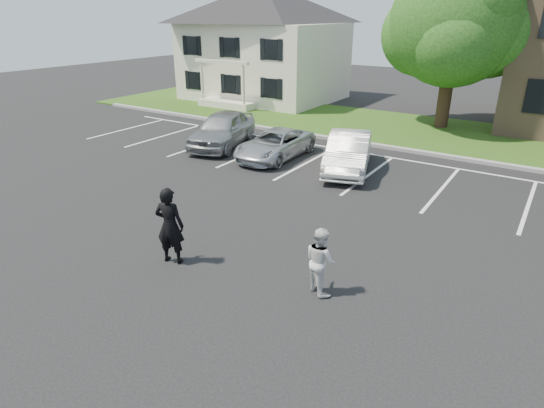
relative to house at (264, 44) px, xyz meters
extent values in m
plane|color=black|center=(13.00, -19.97, -3.83)|extent=(90.00, 90.00, 0.00)
cube|color=gray|center=(13.00, -7.97, -3.75)|extent=(40.00, 0.30, 0.15)
cube|color=#234413|center=(13.00, -3.97, -3.79)|extent=(44.00, 8.00, 0.08)
cube|color=silver|center=(-1.00, -11.97, -3.82)|extent=(0.12, 5.20, 0.01)
cube|color=silver|center=(1.80, -11.97, -3.82)|extent=(0.12, 5.20, 0.01)
cube|color=silver|center=(4.60, -11.97, -3.82)|extent=(0.12, 5.20, 0.01)
cube|color=silver|center=(7.40, -11.97, -3.82)|extent=(0.12, 5.20, 0.01)
cube|color=silver|center=(10.20, -11.97, -3.82)|extent=(0.12, 5.20, 0.01)
cube|color=silver|center=(13.00, -11.97, -3.82)|extent=(0.12, 5.20, 0.01)
cube|color=silver|center=(15.80, -11.97, -3.82)|extent=(0.12, 5.20, 0.01)
cube|color=silver|center=(18.60, -11.97, -3.82)|extent=(0.12, 5.20, 0.01)
cube|color=silver|center=(14.40, -9.27, -3.82)|extent=(34.00, 0.12, 0.01)
cube|color=beige|center=(0.00, 0.03, -1.23)|extent=(10.00, 8.00, 5.20)
pyramid|color=black|center=(0.00, 0.03, 2.57)|extent=(10.30, 8.24, 2.40)
cube|color=beige|center=(0.00, -4.27, -3.58)|extent=(4.00, 1.60, 0.50)
cylinder|color=beige|center=(-1.70, -4.87, -2.48)|extent=(0.18, 0.18, 2.70)
cylinder|color=beige|center=(1.70, -4.87, -2.48)|extent=(0.18, 0.18, 2.70)
cube|color=beige|center=(0.00, -4.87, -0.83)|extent=(4.20, 0.25, 0.20)
cube|color=black|center=(0.00, -3.99, -2.33)|extent=(0.90, 0.06, 1.20)
cube|color=black|center=(0.00, -3.99, -0.03)|extent=(0.90, 0.06, 1.20)
cube|color=black|center=(-0.65, -3.99, -2.33)|extent=(0.32, 0.05, 1.25)
cube|color=black|center=(0.65, -3.99, -2.33)|extent=(0.32, 0.05, 1.25)
cube|color=black|center=(17.80, -3.00, -1.63)|extent=(1.30, 0.06, 1.60)
cylinder|color=black|center=(13.33, -2.39, -2.23)|extent=(0.70, 0.70, 3.20)
sphere|color=#184113|center=(13.33, -2.39, 1.67)|extent=(6.60, 6.60, 6.60)
sphere|color=#184113|center=(14.93, -1.69, 1.17)|extent=(4.60, 4.60, 4.60)
sphere|color=#184113|center=(11.63, -1.99, 0.97)|extent=(4.40, 4.40, 4.40)
sphere|color=#184113|center=(13.73, -3.89, 0.77)|extent=(4.00, 4.00, 4.00)
sphere|color=#184113|center=(12.73, -0.79, 1.97)|extent=(4.20, 4.20, 4.20)
sphere|color=#184113|center=(14.53, -3.29, 2.57)|extent=(3.80, 3.80, 3.80)
imported|color=black|center=(11.31, -21.05, -2.82)|extent=(0.85, 0.70, 2.02)
imported|color=silver|center=(15.09, -20.20, -3.03)|extent=(0.97, 0.90, 1.59)
imported|color=#A0A1A5|center=(5.56, -11.81, -3.01)|extent=(3.15, 5.14, 1.63)
imported|color=#B4B7BD|center=(8.66, -12.05, -3.22)|extent=(2.05, 4.37, 1.21)
imported|color=silver|center=(12.03, -11.87, -3.08)|extent=(2.96, 4.81, 1.50)
camera|label=1|loc=(19.01, -28.22, 2.10)|focal=30.00mm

